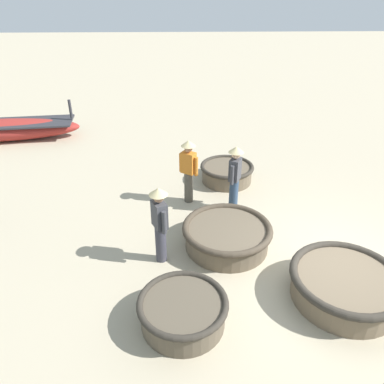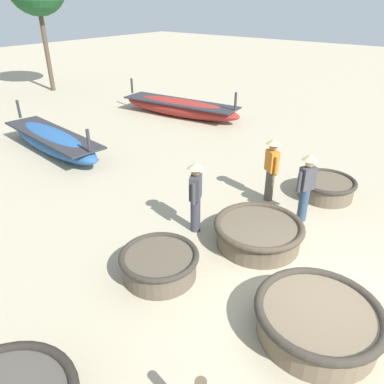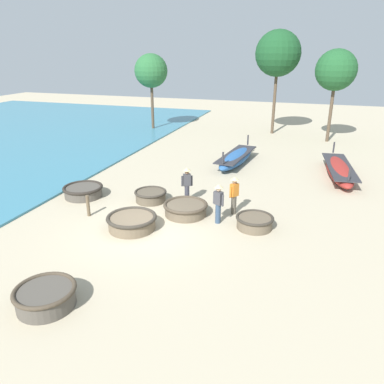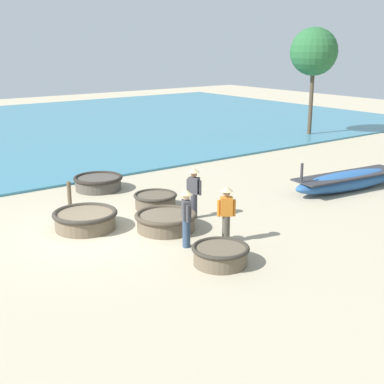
% 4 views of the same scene
% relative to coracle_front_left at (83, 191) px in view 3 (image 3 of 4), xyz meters
% --- Properties ---
extents(ground_plane, '(80.00, 80.00, 0.00)m').
position_rel_coracle_front_left_xyz_m(ground_plane, '(4.36, -2.45, -0.29)').
color(ground_plane, tan).
extents(coracle_front_left, '(1.89, 1.89, 0.54)m').
position_rel_coracle_front_left_xyz_m(coracle_front_left, '(0.00, 0.00, 0.00)').
color(coracle_front_left, '#4C473F').
rests_on(coracle_front_left, ground).
extents(coracle_far_left, '(1.50, 1.50, 0.51)m').
position_rel_coracle_front_left_xyz_m(coracle_far_left, '(3.31, 0.47, -0.02)').
color(coracle_far_left, brown).
rests_on(coracle_far_left, ground).
extents(coracle_nearest, '(1.98, 1.98, 0.56)m').
position_rel_coracle_front_left_xyz_m(coracle_nearest, '(3.78, -2.39, 0.01)').
color(coracle_nearest, brown).
rests_on(coracle_nearest, ground).
extents(coracle_center, '(1.70, 1.70, 0.59)m').
position_rel_coracle_front_left_xyz_m(coracle_center, '(3.70, -7.43, 0.03)').
color(coracle_center, '#4C473F').
rests_on(coracle_center, ground).
extents(coracle_weathered, '(1.50, 1.50, 0.50)m').
position_rel_coracle_front_left_xyz_m(coracle_weathered, '(8.36, -0.83, -0.02)').
color(coracle_weathered, brown).
rests_on(coracle_weathered, ground).
extents(coracle_beside_post, '(1.90, 1.90, 0.53)m').
position_rel_coracle_front_left_xyz_m(coracle_beside_post, '(5.35, -0.48, -0.00)').
color(coracle_beside_post, brown).
rests_on(coracle_beside_post, ground).
extents(long_boat_white_hull, '(1.74, 5.32, 1.33)m').
position_rel_coracle_front_left_xyz_m(long_boat_white_hull, '(5.84, 7.68, 0.09)').
color(long_boat_white_hull, '#285693').
rests_on(long_boat_white_hull, ground).
extents(long_boat_blue_hull, '(1.84, 5.90, 1.35)m').
position_rel_coracle_front_left_xyz_m(long_boat_blue_hull, '(11.76, 7.00, 0.09)').
color(long_boat_blue_hull, maroon).
rests_on(long_boat_blue_hull, ground).
extents(fisherman_standing_right, '(0.49, 0.36, 1.67)m').
position_rel_coracle_front_left_xyz_m(fisherman_standing_right, '(6.86, -0.81, 0.66)').
color(fisherman_standing_right, '#2D425B').
rests_on(fisherman_standing_right, ground).
extents(fisherman_crouching, '(0.49, 0.36, 1.67)m').
position_rel_coracle_front_left_xyz_m(fisherman_crouching, '(4.95, 0.89, 0.66)').
color(fisherman_crouching, '#383842').
rests_on(fisherman_crouching, ground).
extents(fisherman_hauling, '(0.37, 0.46, 1.67)m').
position_rel_coracle_front_left_xyz_m(fisherman_hauling, '(7.27, 0.28, 0.66)').
color(fisherman_hauling, '#4C473D').
rests_on(fisherman_hauling, ground).
extents(mooring_post_shoreline, '(0.14, 0.14, 0.92)m').
position_rel_coracle_front_left_xyz_m(mooring_post_shoreline, '(1.48, -1.86, 0.17)').
color(mooring_post_shoreline, brown).
rests_on(mooring_post_shoreline, ground).
extents(tree_tall_back, '(2.94, 2.94, 6.71)m').
position_rel_coracle_front_left_xyz_m(tree_tall_back, '(11.25, 15.85, 4.91)').
color(tree_tall_back, '#4C3D2D').
rests_on(tree_tall_back, ground).
extents(tree_leftmost, '(3.56, 3.56, 8.12)m').
position_rel_coracle_front_left_xyz_m(tree_leftmost, '(6.87, 17.51, 6.02)').
color(tree_leftmost, '#4C3D2D').
rests_on(tree_leftmost, ground).
extents(tree_left_mid, '(2.78, 2.78, 6.34)m').
position_rel_coracle_front_left_xyz_m(tree_left_mid, '(-3.34, 15.95, 4.62)').
color(tree_left_mid, '#4C3D2D').
rests_on(tree_left_mid, ground).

